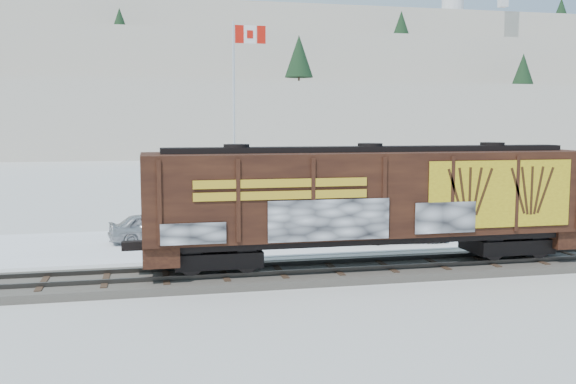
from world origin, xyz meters
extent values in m
plane|color=white|center=(0.00, 0.00, 0.00)|extent=(500.00, 500.00, 0.00)
cube|color=#59544C|center=(0.00, 0.00, 0.14)|extent=(50.00, 3.40, 0.28)
cube|color=#33302D|center=(0.00, -0.72, 0.35)|extent=(50.00, 0.10, 0.15)
cube|color=#33302D|center=(0.00, 0.72, 0.35)|extent=(50.00, 0.10, 0.15)
cube|color=white|center=(0.00, 7.50, 0.01)|extent=(40.00, 8.00, 0.03)
cube|color=white|center=(0.00, 95.00, 6.00)|extent=(360.00, 40.00, 12.00)
cube|color=white|center=(0.00, 125.00, 12.00)|extent=(360.00, 40.00, 24.00)
cube|color=white|center=(0.00, 160.00, 17.50)|extent=(360.00, 50.00, 35.00)
cone|color=black|center=(22.00, 90.00, 17.31)|extent=(5.04, 5.04, 7.38)
cone|color=black|center=(70.00, 96.00, 16.43)|extent=(4.20, 4.20, 6.15)
cone|color=black|center=(-10.00, 128.00, 28.13)|extent=(3.92, 3.92, 5.74)
cone|color=black|center=(55.00, 124.00, 28.72)|extent=(4.48, 4.48, 6.56)
cone|color=black|center=(10.00, 162.00, 39.43)|extent=(4.20, 4.20, 6.15)
cone|color=black|center=(120.00, 156.00, 40.02)|extent=(4.76, 4.76, 6.97)
cube|color=black|center=(-2.22, 0.00, 0.88)|extent=(3.00, 2.00, 0.90)
cube|color=black|center=(9.00, 0.00, 0.88)|extent=(3.00, 2.00, 0.90)
cylinder|color=black|center=(-3.17, -0.78, 0.88)|extent=(0.90, 0.12, 0.90)
cube|color=black|center=(3.39, 0.00, 1.41)|extent=(16.31, 2.40, 0.25)
cube|color=#3A1C0F|center=(3.39, 0.00, 3.02)|extent=(16.31, 3.00, 2.97)
cube|color=black|center=(3.39, 0.00, 4.60)|extent=(15.00, 0.90, 0.20)
cube|color=gold|center=(7.80, -1.54, 3.02)|extent=(5.54, 0.03, 2.41)
cube|color=#B7911B|center=(-0.19, -1.54, 3.37)|extent=(5.87, 0.02, 0.70)
cube|color=silver|center=(1.44, -1.55, 2.28)|extent=(4.24, 0.03, 1.40)
cylinder|color=silver|center=(0.32, 14.32, 0.10)|extent=(0.90, 0.90, 0.20)
cylinder|color=silver|center=(0.32, 14.32, 5.61)|extent=(0.14, 0.14, 11.21)
cube|color=red|center=(0.67, 14.32, 10.51)|extent=(0.50, 0.07, 1.00)
cube|color=white|center=(1.27, 14.32, 10.51)|extent=(0.70, 0.09, 1.00)
cube|color=red|center=(1.92, 14.32, 10.51)|extent=(0.50, 0.07, 1.00)
imported|color=#A6A8AD|center=(-4.36, 7.97, 0.72)|extent=(4.21, 2.15, 1.37)
imported|color=white|center=(-1.60, 6.31, 0.79)|extent=(4.75, 2.07, 1.52)
imported|color=#202228|center=(6.92, 5.61, 0.69)|extent=(4.67, 2.17, 1.32)
camera|label=1|loc=(-4.51, -22.15, 5.54)|focal=40.00mm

